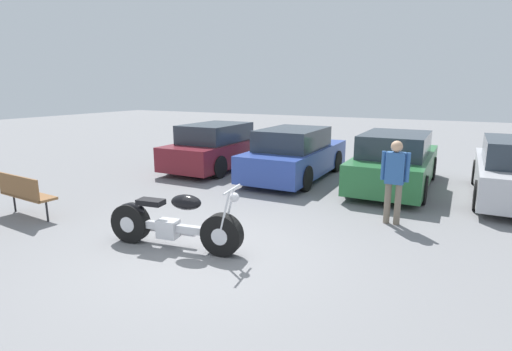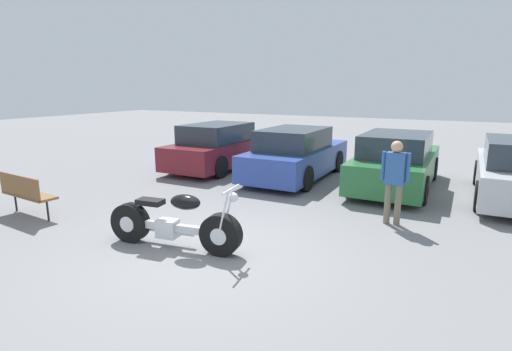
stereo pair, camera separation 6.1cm
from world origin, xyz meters
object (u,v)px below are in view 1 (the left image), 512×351
Objects in this scene: parked_car_green at (395,162)px; parked_car_maroon at (219,147)px; parked_car_blue at (295,155)px; park_bench at (24,192)px; motorcycle at (173,223)px; person_standing at (395,176)px.

parked_car_maroon is at bearing 179.07° from parked_car_green.
parked_car_maroon is at bearing 175.25° from parked_car_blue.
parked_car_blue is at bearing -177.10° from parked_car_green.
parked_car_maroon reaches higher than park_bench.
parked_car_green is 8.67m from park_bench.
parked_car_green is (2.56, 5.90, 0.26)m from motorcycle.
parked_car_green is at bearing 44.27° from park_bench.
park_bench is at bearing -135.73° from parked_car_green.
parked_car_green is at bearing 2.90° from parked_car_blue.
parked_car_blue is 1.00× the size of parked_car_green.
park_bench is 7.31m from person_standing.
parked_car_green is 3.04× the size of park_bench.
person_standing is (2.99, 2.89, 0.54)m from motorcycle.
parked_car_maroon and parked_car_green have the same top height.
parked_car_maroon reaches higher than motorcycle.
motorcycle is 5.77m from parked_car_blue.
parked_car_maroon is 1.00× the size of parked_car_blue.
person_standing is at bearing -81.80° from parked_car_green.
person_standing reaches higher than parked_car_blue.
parked_car_green is at bearing 66.56° from motorcycle.
park_bench is at bearing -177.76° from motorcycle.
park_bench is at bearing -155.43° from person_standing.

